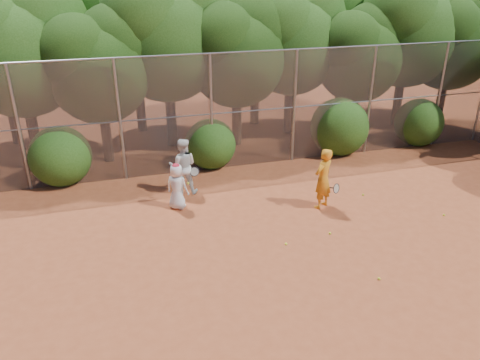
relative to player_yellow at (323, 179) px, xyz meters
name	(u,v)px	position (x,y,z in m)	size (l,w,h in m)	color
ground	(306,256)	(-1.45, -2.30, -0.92)	(80.00, 80.00, 0.00)	brown
fence_back	(237,110)	(-1.57, 3.70, 1.13)	(20.05, 0.09, 4.03)	gray
tree_1	(19,44)	(-8.40, 6.24, 3.24)	(4.64, 4.03, 6.35)	black
tree_2	(99,62)	(-5.90, 5.54, 2.66)	(3.99, 3.47, 5.47)	black
tree_3	(167,31)	(-3.39, 6.55, 3.48)	(4.89, 4.26, 6.70)	black
tree_4	(238,48)	(-0.90, 5.94, 2.84)	(4.19, 3.64, 5.73)	black
tree_5	(293,35)	(1.60, 6.74, 3.13)	(4.51, 3.92, 6.17)	black
tree_6	(360,51)	(4.09, 5.74, 2.55)	(3.86, 3.36, 5.29)	black
tree_7	(409,26)	(6.61, 6.34, 3.36)	(4.77, 4.14, 6.53)	black
tree_8	(453,36)	(8.60, 6.04, 2.90)	(4.25, 3.70, 5.82)	black
tree_10	(134,19)	(-4.39, 8.75, 3.71)	(5.15, 4.48, 7.06)	black
tree_11	(257,28)	(0.60, 8.34, 3.24)	(4.64, 4.03, 6.35)	black
tree_12	(347,15)	(5.11, 8.95, 3.59)	(5.02, 4.37, 6.88)	black
bush_0	(60,153)	(-7.45, 4.00, 0.08)	(2.00, 2.00, 2.00)	#1F4611
bush_1	(210,142)	(-2.45, 4.00, -0.02)	(1.80, 1.80, 1.80)	#1F4611
bush_2	(340,124)	(2.55, 4.00, 0.18)	(2.20, 2.20, 2.20)	#1F4611
bush_3	(419,120)	(6.05, 4.00, 0.03)	(1.90, 1.90, 1.90)	#1F4611
player_yellow	(323,179)	(0.00, 0.00, 0.00)	(0.90, 0.72, 1.84)	orange
player_teen	(177,186)	(-4.10, 1.12, -0.22)	(0.81, 0.76, 1.41)	white
player_white	(183,166)	(-3.75, 2.10, -0.03)	(1.00, 0.87, 1.79)	silver
ball_0	(330,233)	(-0.44, -1.51, -0.89)	(0.07, 0.07, 0.07)	yellow
ball_1	(379,279)	(-0.24, -3.65, -0.89)	(0.07, 0.07, 0.07)	yellow
ball_2	(444,215)	(3.16, -1.50, -0.89)	(0.07, 0.07, 0.07)	yellow
ball_3	(286,244)	(-1.76, -1.68, -0.89)	(0.07, 0.07, 0.07)	yellow
ball_4	(363,195)	(1.58, 0.31, -0.89)	(0.07, 0.07, 0.07)	yellow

